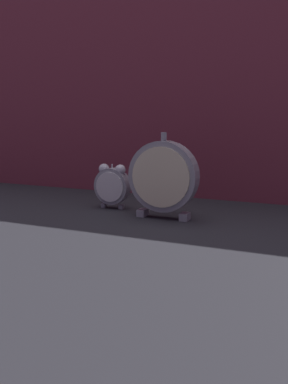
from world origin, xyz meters
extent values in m
plane|color=#232328|center=(0.00, 0.00, 0.00)|extent=(4.00, 4.00, 0.00)
cube|color=brown|center=(0.00, 0.33, 0.36)|extent=(1.77, 0.01, 0.71)
cube|color=gray|center=(-0.12, 0.08, 0.01)|extent=(0.01, 0.01, 0.01)
cube|color=gray|center=(-0.07, 0.08, 0.01)|extent=(0.01, 0.01, 0.01)
cylinder|color=gray|center=(-0.10, 0.08, 0.06)|extent=(0.10, 0.03, 0.10)
cylinder|color=silver|center=(-0.10, 0.07, 0.06)|extent=(0.08, 0.00, 0.08)
sphere|color=silver|center=(-0.12, 0.08, 0.11)|extent=(0.03, 0.03, 0.03)
sphere|color=silver|center=(-0.07, 0.08, 0.11)|extent=(0.03, 0.03, 0.03)
cylinder|color=silver|center=(-0.10, 0.08, 0.11)|extent=(0.00, 0.00, 0.02)
cube|color=gray|center=(0.02, 0.03, 0.01)|extent=(0.02, 0.03, 0.02)
cube|color=gray|center=(0.13, 0.03, 0.01)|extent=(0.02, 0.03, 0.02)
cylinder|color=gray|center=(0.07, 0.03, 0.10)|extent=(0.17, 0.04, 0.17)
cylinder|color=beige|center=(0.07, 0.01, 0.10)|extent=(0.15, 0.00, 0.15)
cylinder|color=gray|center=(0.07, 0.03, 0.20)|extent=(0.01, 0.01, 0.02)
camera|label=1|loc=(0.45, -0.94, 0.25)|focal=40.00mm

